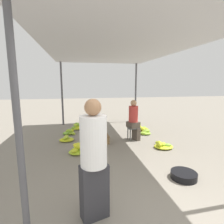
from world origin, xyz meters
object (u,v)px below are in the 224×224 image
vendor_foreground (94,159)px  stool (133,130)px  banana_pile_right_0 (163,145)px  crate_near (100,139)px  banana_pile_right_2 (146,132)px  basin_black (184,175)px  banana_pile_left_0 (78,150)px  banana_pile_left_2 (69,132)px  vendor_seated (134,119)px  banana_pile_left_1 (66,139)px  banana_pile_right_1 (140,128)px  banana_pile_left_3 (77,127)px

vendor_foreground → stool: (1.59, 3.14, -0.52)m
banana_pile_right_0 → crate_near: bearing=153.7°
stool → banana_pile_right_2: 0.87m
basin_black → banana_pile_right_0: bearing=76.6°
vendor_foreground → banana_pile_left_0: bearing=95.2°
banana_pile_left_2 → banana_pile_right_2: (2.76, -0.55, -0.01)m
vendor_seated → banana_pile_left_1: bearing=172.2°
banana_pile_left_2 → banana_pile_right_0: 3.35m
banana_pile_right_0 → vendor_seated: bearing=124.8°
stool → banana_pile_right_2: stool is taller
banana_pile_right_1 → banana_pile_right_0: bearing=-91.5°
banana_pile_right_2 → banana_pile_left_2: bearing=168.8°
banana_pile_left_1 → vendor_seated: bearing=-7.8°
vendor_foreground → banana_pile_right_1: bearing=62.0°
vendor_seated → banana_pile_right_1: size_ratio=2.19×
basin_black → banana_pile_left_1: banana_pile_left_1 is taller
stool → basin_black: stool is taller
vendor_foreground → vendor_seated: 3.53m
banana_pile_left_1 → banana_pile_left_3: (0.34, 1.39, 0.03)m
banana_pile_right_1 → banana_pile_left_0: bearing=-142.0°
stool → banana_pile_left_2: (-2.11, 1.05, -0.27)m
banana_pile_left_0 → banana_pile_left_3: banana_pile_left_0 is taller
banana_pile_right_0 → banana_pile_left_3: bearing=133.8°
vendor_seated → vendor_foreground: bearing=-117.1°
basin_black → banana_pile_left_2: (-2.35, 3.54, 0.01)m
banana_pile_right_0 → banana_pile_right_2: size_ratio=1.33×
vendor_foreground → banana_pile_right_2: vendor_foreground is taller
basin_black → vendor_foreground: bearing=-160.2°
basin_black → banana_pile_right_1: bearing=83.1°
vendor_foreground → banana_pile_left_0: vendor_foreground is taller
banana_pile_left_3 → banana_pile_left_0: bearing=-89.2°
banana_pile_left_2 → banana_pile_left_3: (0.28, 0.63, 0.02)m
banana_pile_left_2 → banana_pile_right_1: (2.78, 0.06, 0.01)m
vendor_seated → banana_pile_right_2: size_ratio=2.84×
banana_pile_right_0 → crate_near: (-1.72, 0.85, 0.04)m
stool → banana_pile_left_3: (-1.83, 1.69, -0.25)m
banana_pile_left_1 → stool: bearing=-7.7°
banana_pile_left_1 → banana_pile_left_2: banana_pile_left_2 is taller
banana_pile_left_2 → banana_pile_left_3: bearing=66.5°
stool → banana_pile_left_3: size_ratio=0.75×
stool → banana_pile_left_3: bearing=137.4°
banana_pile_left_1 → banana_pile_left_3: bearing=76.4°
banana_pile_left_1 → banana_pile_left_3: size_ratio=0.87×
vendor_foreground → vendor_seated: size_ratio=1.26×
vendor_foreground → vendor_seated: (1.61, 3.14, -0.17)m
banana_pile_left_3 → crate_near: banana_pile_left_3 is taller
banana_pile_left_3 → banana_pile_left_2: bearing=-113.5°
vendor_seated → crate_near: vendor_seated is taller
banana_pile_left_1 → banana_pile_right_1: banana_pile_right_1 is taller
banana_pile_left_2 → banana_pile_right_0: bearing=-35.2°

